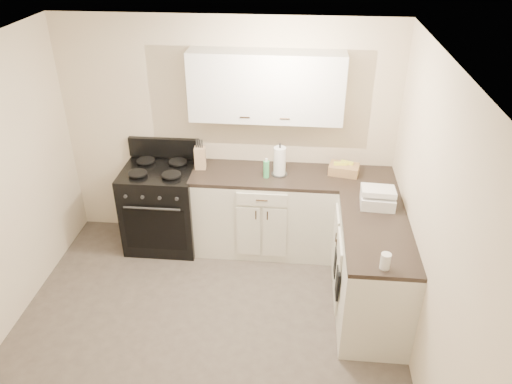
# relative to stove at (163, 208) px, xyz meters

# --- Properties ---
(floor) EXTENTS (3.60, 3.60, 0.00)m
(floor) POSITION_rel_stove_xyz_m (0.71, -1.48, -0.46)
(floor) COLOR #473F38
(floor) RESTS_ON ground
(ceiling) EXTENTS (3.60, 3.60, 0.00)m
(ceiling) POSITION_rel_stove_xyz_m (0.71, -1.48, 2.04)
(ceiling) COLOR white
(ceiling) RESTS_ON wall_back
(wall_back) EXTENTS (3.60, 0.00, 3.60)m
(wall_back) POSITION_rel_stove_xyz_m (0.71, 0.32, 0.79)
(wall_back) COLOR beige
(wall_back) RESTS_ON ground
(wall_right) EXTENTS (0.00, 3.60, 3.60)m
(wall_right) POSITION_rel_stove_xyz_m (2.51, -1.48, 0.79)
(wall_right) COLOR beige
(wall_right) RESTS_ON ground
(base_cabinets_back) EXTENTS (1.55, 0.60, 0.90)m
(base_cabinets_back) POSITION_rel_stove_xyz_m (1.14, 0.02, -0.01)
(base_cabinets_back) COLOR beige
(base_cabinets_back) RESTS_ON floor
(base_cabinets_right) EXTENTS (0.60, 1.90, 0.90)m
(base_cabinets_right) POSITION_rel_stove_xyz_m (2.21, -0.63, -0.01)
(base_cabinets_right) COLOR beige
(base_cabinets_right) RESTS_ON floor
(countertop_back) EXTENTS (1.55, 0.60, 0.04)m
(countertop_back) POSITION_rel_stove_xyz_m (1.14, 0.02, 0.46)
(countertop_back) COLOR black
(countertop_back) RESTS_ON base_cabinets_back
(countertop_right) EXTENTS (0.60, 1.90, 0.04)m
(countertop_right) POSITION_rel_stove_xyz_m (2.21, -0.63, 0.46)
(countertop_right) COLOR black
(countertop_right) RESTS_ON base_cabinets_right
(upper_cabinets) EXTENTS (1.55, 0.30, 0.70)m
(upper_cabinets) POSITION_rel_stove_xyz_m (1.14, 0.18, 1.38)
(upper_cabinets) COLOR silver
(upper_cabinets) RESTS_ON wall_back
(stove) EXTENTS (0.79, 0.68, 0.96)m
(stove) POSITION_rel_stove_xyz_m (0.00, 0.00, 0.00)
(stove) COLOR black
(stove) RESTS_ON floor
(knife_block) EXTENTS (0.12, 0.11, 0.25)m
(knife_block) POSITION_rel_stove_xyz_m (0.44, 0.08, 0.60)
(knife_block) COLOR tan
(knife_block) RESTS_ON countertop_back
(paper_towel) EXTENTS (0.15, 0.15, 0.31)m
(paper_towel) POSITION_rel_stove_xyz_m (1.30, 0.02, 0.63)
(paper_towel) COLOR white
(paper_towel) RESTS_ON countertop_back
(soap_bottle) EXTENTS (0.08, 0.08, 0.19)m
(soap_bottle) POSITION_rel_stove_xyz_m (1.17, -0.05, 0.57)
(soap_bottle) COLOR #46B767
(soap_bottle) RESTS_ON countertop_back
(wicker_basket) EXTENTS (0.34, 0.26, 0.10)m
(wicker_basket) POSITION_rel_stove_xyz_m (1.98, 0.10, 0.53)
(wicker_basket) COLOR tan
(wicker_basket) RESTS_ON countertop_right
(countertop_grill) EXTENTS (0.33, 0.31, 0.12)m
(countertop_grill) POSITION_rel_stove_xyz_m (2.25, -0.51, 0.54)
(countertop_grill) COLOR white
(countertop_grill) RESTS_ON countertop_right
(glass_jar) EXTENTS (0.09, 0.09, 0.13)m
(glass_jar) POSITION_rel_stove_xyz_m (2.20, -1.47, 0.55)
(glass_jar) COLOR silver
(glass_jar) RESTS_ON countertop_right
(oven_mitt_near) EXTENTS (0.02, 0.17, 0.29)m
(oven_mitt_near) POSITION_rel_stove_xyz_m (1.89, -1.13, 0.02)
(oven_mitt_near) COLOR black
(oven_mitt_near) RESTS_ON base_cabinets_right
(oven_mitt_far) EXTENTS (0.02, 0.16, 0.27)m
(oven_mitt_far) POSITION_rel_stove_xyz_m (1.89, -0.81, -0.01)
(oven_mitt_far) COLOR black
(oven_mitt_far) RESTS_ON base_cabinets_right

